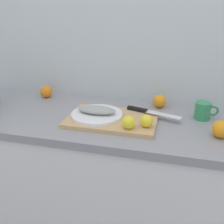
% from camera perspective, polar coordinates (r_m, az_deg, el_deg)
% --- Properties ---
extents(back_wall, '(3.20, 0.05, 2.50)m').
position_cam_1_polar(back_wall, '(1.57, 5.32, 15.15)').
color(back_wall, silver).
rests_on(back_wall, ground_plane).
extents(kitchen_counter, '(2.00, 0.60, 0.90)m').
position_cam_1_polar(kitchen_counter, '(1.60, 2.27, -16.28)').
color(kitchen_counter, white).
rests_on(kitchen_counter, ground_plane).
extents(cutting_board, '(0.44, 0.29, 0.02)m').
position_cam_1_polar(cutting_board, '(1.32, 0.00, -1.60)').
color(cutting_board, tan).
rests_on(cutting_board, kitchen_counter).
extents(white_plate, '(0.26, 0.26, 0.01)m').
position_cam_1_polar(white_plate, '(1.34, -3.28, -0.55)').
color(white_plate, white).
rests_on(white_plate, cutting_board).
extents(fish_fillet, '(0.19, 0.08, 0.04)m').
position_cam_1_polar(fish_fillet, '(1.33, -3.30, 0.46)').
color(fish_fillet, '#999E99').
rests_on(fish_fillet, white_plate).
extents(chef_knife, '(0.29, 0.11, 0.02)m').
position_cam_1_polar(chef_knife, '(1.38, 7.47, 0.16)').
color(chef_knife, silver).
rests_on(chef_knife, cutting_board).
extents(lemon_0, '(0.06, 0.06, 0.06)m').
position_cam_1_polar(lemon_0, '(1.20, 3.58, -2.23)').
color(lemon_0, yellow).
rests_on(lemon_0, cutting_board).
extents(lemon_1, '(0.06, 0.06, 0.06)m').
position_cam_1_polar(lemon_1, '(1.22, 7.46, -1.94)').
color(lemon_1, yellow).
rests_on(lemon_1, cutting_board).
extents(coffee_mug_1, '(0.12, 0.08, 0.09)m').
position_cam_1_polar(coffee_mug_1, '(1.41, 19.06, 0.27)').
color(coffee_mug_1, '#338C59').
rests_on(coffee_mug_1, kitchen_counter).
extents(orange_0, '(0.07, 0.07, 0.07)m').
position_cam_1_polar(orange_0, '(1.51, 10.21, 2.34)').
color(orange_0, orange).
rests_on(orange_0, kitchen_counter).
extents(orange_1, '(0.08, 0.08, 0.08)m').
position_cam_1_polar(orange_1, '(1.25, 22.44, -3.43)').
color(orange_1, orange).
rests_on(orange_1, kitchen_counter).
extents(orange_2, '(0.07, 0.07, 0.07)m').
position_cam_1_polar(orange_2, '(1.70, -13.98, 4.29)').
color(orange_2, orange).
rests_on(orange_2, kitchen_counter).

